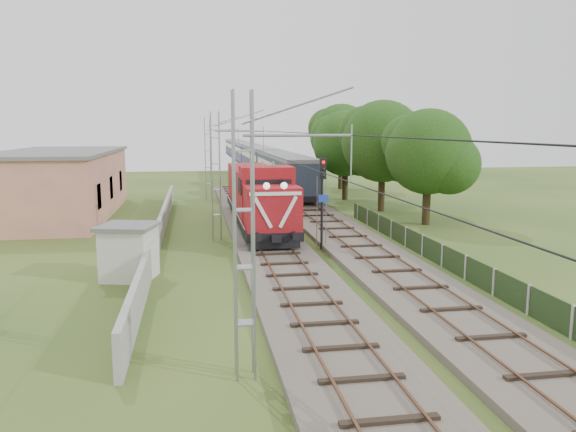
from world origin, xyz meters
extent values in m
plane|color=#2E491B|center=(0.00, 0.00, 0.00)|extent=(140.00, 140.00, 0.00)
cube|color=#6B6054|center=(0.00, 7.00, 0.15)|extent=(4.20, 70.00, 0.30)
cube|color=black|center=(0.00, 7.00, 0.35)|extent=(2.40, 70.00, 0.10)
cube|color=brown|center=(-0.85, 7.00, 0.42)|extent=(0.08, 70.00, 0.05)
cube|color=brown|center=(0.85, 7.00, 0.42)|extent=(0.08, 70.00, 0.05)
cube|color=#6B6054|center=(5.00, 20.00, 0.15)|extent=(4.20, 80.00, 0.30)
cube|color=black|center=(5.00, 20.00, 0.35)|extent=(2.40, 80.00, 0.10)
cube|color=brown|center=(4.15, 20.00, 0.42)|extent=(0.08, 80.00, 0.05)
cube|color=brown|center=(5.85, 20.00, 0.42)|extent=(0.08, 80.00, 0.05)
cylinder|color=gray|center=(-1.50, -8.00, 6.80)|extent=(3.00, 0.08, 0.08)
cylinder|color=gray|center=(-1.50, 12.00, 6.80)|extent=(3.00, 0.08, 0.08)
cylinder|color=gray|center=(-1.50, 32.00, 6.80)|extent=(3.00, 0.08, 0.08)
cylinder|color=black|center=(0.00, 12.00, 5.50)|extent=(0.03, 70.00, 0.03)
cylinder|color=black|center=(0.00, 12.00, 6.80)|extent=(0.03, 70.00, 0.03)
cube|color=#9E9E99|center=(-6.50, 12.00, 0.75)|extent=(0.25, 40.00, 1.50)
cube|color=tan|center=(-15.00, 24.00, 2.50)|extent=(8.00, 20.00, 5.00)
cube|color=#606060|center=(-15.00, 24.00, 5.10)|extent=(8.40, 20.40, 0.25)
cube|color=black|center=(-11.05, 18.00, 2.20)|extent=(0.10, 1.60, 1.80)
cube|color=black|center=(-11.05, 24.00, 2.20)|extent=(0.10, 1.60, 1.80)
cube|color=black|center=(-11.05, 30.00, 2.20)|extent=(0.10, 1.60, 1.80)
cube|color=black|center=(8.00, 3.00, 0.60)|extent=(0.05, 32.00, 1.15)
cube|color=#9E9E99|center=(8.00, 18.00, 0.60)|extent=(0.12, 0.12, 1.20)
cube|color=black|center=(0.00, 15.83, 1.03)|extent=(3.18, 18.05, 0.53)
cube|color=black|center=(0.00, 9.99, 0.72)|extent=(2.34, 3.82, 0.53)
cube|color=black|center=(0.00, 21.67, 0.72)|extent=(2.34, 3.82, 0.53)
cube|color=black|center=(0.00, 6.92, 0.61)|extent=(2.76, 0.27, 0.37)
cube|color=maroon|center=(0.00, 8.14, 2.52)|extent=(3.08, 2.65, 2.44)
sphere|color=white|center=(-0.48, 6.86, 3.90)|extent=(0.38, 0.38, 0.38)
sphere|color=white|center=(0.48, 6.86, 3.90)|extent=(0.38, 0.38, 0.38)
cube|color=silver|center=(-0.69, 6.79, 2.47)|extent=(1.07, 0.06, 1.78)
cube|color=silver|center=(0.69, 6.79, 2.47)|extent=(1.07, 0.06, 1.78)
cube|color=silver|center=(0.00, 6.79, 3.48)|extent=(2.87, 0.06, 0.19)
cube|color=maroon|center=(0.00, 10.74, 3.00)|extent=(3.18, 2.55, 3.40)
cube|color=black|center=(0.00, 9.44, 3.53)|extent=(2.65, 0.06, 0.96)
cube|color=maroon|center=(0.00, 18.43, 2.68)|extent=(2.97, 12.84, 2.76)
cylinder|color=black|center=(0.00, 15.20, 4.22)|extent=(0.47, 0.47, 0.42)
cylinder|color=gray|center=(-0.32, 9.89, 4.86)|extent=(0.13, 0.13, 0.37)
cylinder|color=gray|center=(0.32, 9.89, 4.86)|extent=(0.13, 0.13, 0.37)
cube|color=black|center=(5.00, 35.21, 0.92)|extent=(3.00, 22.76, 0.52)
cube|color=#2B3349|center=(5.00, 35.21, 2.57)|extent=(3.10, 22.76, 2.79)
cube|color=beige|center=(5.00, 35.21, 3.09)|extent=(3.15, 21.85, 0.78)
cube|color=slate|center=(5.00, 35.21, 4.12)|extent=(3.16, 22.76, 0.36)
cube|color=black|center=(5.00, 59.01, 0.92)|extent=(3.00, 22.76, 0.52)
cube|color=#2B3349|center=(5.00, 59.01, 2.57)|extent=(3.10, 22.76, 2.79)
cube|color=beige|center=(5.00, 59.01, 3.09)|extent=(3.15, 21.85, 0.78)
cube|color=slate|center=(5.00, 59.01, 4.12)|extent=(3.16, 22.76, 0.36)
cube|color=black|center=(5.00, 82.81, 0.92)|extent=(3.00, 22.76, 0.52)
cube|color=#2B3349|center=(5.00, 82.81, 2.57)|extent=(3.10, 22.76, 2.79)
cube|color=beige|center=(5.00, 82.81, 3.09)|extent=(3.15, 21.85, 0.78)
cube|color=slate|center=(5.00, 82.81, 4.12)|extent=(3.16, 22.76, 0.36)
cube|color=black|center=(5.00, 106.60, 0.92)|extent=(3.00, 22.76, 0.52)
cube|color=#2B3349|center=(5.00, 106.60, 2.57)|extent=(3.10, 22.76, 2.79)
cube|color=beige|center=(5.00, 106.60, 3.09)|extent=(3.15, 21.85, 0.78)
cube|color=slate|center=(5.00, 106.60, 4.12)|extent=(3.16, 22.76, 0.36)
cylinder|color=black|center=(2.90, 8.17, 2.67)|extent=(0.15, 0.15, 5.35)
cube|color=black|center=(2.90, 8.01, 4.71)|extent=(0.40, 0.28, 1.18)
sphere|color=red|center=(2.90, 7.88, 5.08)|extent=(0.19, 0.19, 0.19)
sphere|color=black|center=(2.90, 7.88, 4.71)|extent=(0.19, 0.19, 0.19)
sphere|color=black|center=(2.90, 7.88, 4.33)|extent=(0.19, 0.19, 0.19)
cube|color=#1B37A4|center=(2.95, 8.04, 3.00)|extent=(0.59, 0.12, 0.43)
cube|color=beige|center=(-7.40, 3.38, 1.20)|extent=(2.65, 2.65, 2.39)
cube|color=#606060|center=(-7.40, 3.38, 2.50)|extent=(3.04, 3.04, 0.16)
cylinder|color=#362A16|center=(12.32, 15.23, 1.88)|extent=(0.58, 0.58, 3.77)
sphere|color=#153A0F|center=(12.32, 15.23, 5.31)|extent=(6.16, 6.16, 6.16)
sphere|color=#153A0F|center=(13.55, 14.30, 4.45)|extent=(4.31, 4.31, 4.31)
sphere|color=#153A0F|center=(11.24, 16.30, 5.99)|extent=(4.01, 4.01, 4.01)
cylinder|color=#362A16|center=(11.25, 22.12, 2.09)|extent=(0.56, 0.56, 4.18)
sphere|color=#153A0F|center=(11.25, 22.12, 5.89)|extent=(6.84, 6.84, 6.84)
sphere|color=#153A0F|center=(12.61, 21.10, 4.94)|extent=(4.79, 4.79, 4.79)
sphere|color=#153A0F|center=(10.05, 23.32, 6.65)|extent=(4.45, 4.45, 4.45)
cylinder|color=#362A16|center=(10.26, 30.16, 1.96)|extent=(0.55, 0.55, 3.91)
sphere|color=#153A0F|center=(10.26, 30.16, 5.52)|extent=(6.41, 6.41, 6.41)
sphere|color=#153A0F|center=(11.54, 29.20, 4.63)|extent=(4.48, 4.48, 4.48)
sphere|color=#153A0F|center=(9.14, 31.28, 6.23)|extent=(4.16, 4.16, 4.16)
cylinder|color=#362A16|center=(12.32, 39.73, 2.18)|extent=(0.54, 0.54, 4.36)
sphere|color=#153A0F|center=(12.32, 39.73, 6.15)|extent=(7.14, 7.14, 7.14)
sphere|color=#153A0F|center=(13.75, 38.66, 5.16)|extent=(5.00, 5.00, 5.00)
sphere|color=#153A0F|center=(11.07, 40.98, 6.94)|extent=(4.64, 4.64, 4.64)
camera|label=1|loc=(-4.28, -23.05, 7.01)|focal=35.00mm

